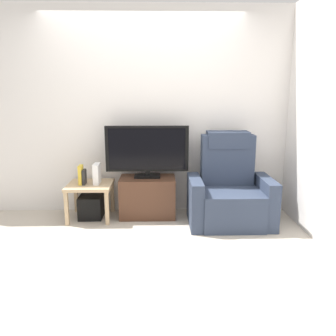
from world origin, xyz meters
name	(u,v)px	position (x,y,z in m)	size (l,w,h in m)	color
ground_plane	(141,244)	(0.00, 0.00, 0.00)	(6.40, 6.40, 0.00)	#B2A899
wall_back	(144,112)	(0.00, 1.13, 1.30)	(6.40, 0.06, 2.60)	silver
wall_side	(331,118)	(1.88, 0.00, 1.30)	(0.06, 4.48, 2.60)	silver
tv_stand	(148,197)	(0.05, 0.85, 0.25)	(0.69, 0.43, 0.50)	#4C2D1E
television	(147,150)	(0.05, 0.87, 0.84)	(1.03, 0.20, 0.65)	black
recliner_armchair	(229,192)	(1.04, 0.62, 0.37)	(0.98, 0.78, 1.08)	#2D384C
side_table	(90,189)	(-0.66, 0.79, 0.37)	(0.54, 0.54, 0.44)	tan
subwoofer_box	(91,207)	(-0.66, 0.79, 0.14)	(0.28, 0.28, 0.28)	black
book_leftmost	(81,175)	(-0.76, 0.77, 0.56)	(0.04, 0.14, 0.24)	gold
book_middle	(84,177)	(-0.72, 0.77, 0.53)	(0.03, 0.13, 0.18)	#262626
game_console	(97,174)	(-0.57, 0.80, 0.57)	(0.07, 0.20, 0.25)	white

